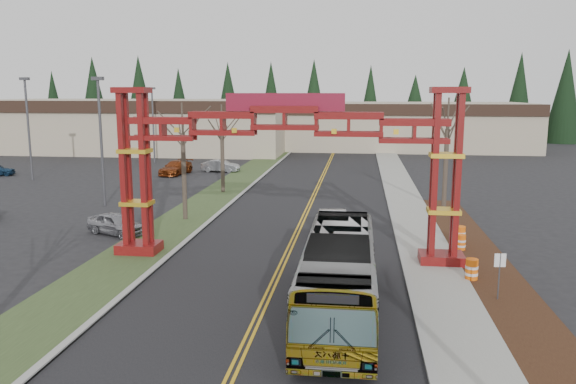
% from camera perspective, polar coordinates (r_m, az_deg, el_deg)
% --- Properties ---
extents(road, '(12.00, 110.00, 0.02)m').
position_cam_1_polar(road, '(36.42, 1.17, -3.60)').
color(road, black).
rests_on(road, ground).
extents(lane_line_left, '(0.12, 100.00, 0.01)m').
position_cam_1_polar(lane_line_left, '(36.43, 0.98, -3.58)').
color(lane_line_left, gold).
rests_on(lane_line_left, road).
extents(lane_line_right, '(0.12, 100.00, 0.01)m').
position_cam_1_polar(lane_line_right, '(36.40, 1.36, -3.59)').
color(lane_line_right, gold).
rests_on(lane_line_right, road).
extents(curb_right, '(0.30, 110.00, 0.15)m').
position_cam_1_polar(curb_right, '(36.28, 10.89, -3.74)').
color(curb_right, '#9D9D98').
rests_on(curb_right, ground).
extents(sidewalk_right, '(2.60, 110.00, 0.14)m').
position_cam_1_polar(sidewalk_right, '(36.40, 13.17, -3.77)').
color(sidewalk_right, gray).
rests_on(sidewalk_right, ground).
extents(landscape_strip, '(2.60, 50.00, 0.12)m').
position_cam_1_polar(landscape_strip, '(22.84, 23.66, -12.86)').
color(landscape_strip, black).
rests_on(landscape_strip, ground).
extents(grass_median, '(4.00, 110.00, 0.08)m').
position_cam_1_polar(grass_median, '(38.08, -10.90, -3.13)').
color(grass_median, '#314422').
rests_on(grass_median, ground).
extents(curb_left, '(0.30, 110.00, 0.15)m').
position_cam_1_polar(curb_left, '(37.54, -8.22, -3.19)').
color(curb_left, '#9D9D98').
rests_on(curb_left, ground).
extents(gateway_arch, '(18.20, 1.60, 8.90)m').
position_cam_1_polar(gateway_arch, '(28.55, -0.31, 4.76)').
color(gateway_arch, '#600C0E').
rests_on(gateway_arch, ground).
extents(retail_building_west, '(46.00, 22.30, 7.50)m').
position_cam_1_polar(retail_building_west, '(88.94, -15.09, 6.63)').
color(retail_building_west, tan).
rests_on(retail_building_west, ground).
extents(retail_building_east, '(38.00, 20.30, 7.00)m').
position_cam_1_polar(retail_building_east, '(90.49, 11.35, 6.68)').
color(retail_building_east, tan).
rests_on(retail_building_east, ground).
extents(conifer_treeline, '(116.10, 5.60, 13.00)m').
position_cam_1_polar(conifer_treeline, '(102.26, 5.43, 8.87)').
color(conifer_treeline, black).
rests_on(conifer_treeline, ground).
extents(transit_bus, '(2.73, 11.52, 3.21)m').
position_cam_1_polar(transit_bus, '(22.25, 5.18, -8.39)').
color(transit_bus, '#B3B5BB').
rests_on(transit_bus, ground).
extents(silver_sedan, '(2.12, 4.83, 1.54)m').
position_cam_1_polar(silver_sedan, '(34.10, 4.59, -3.27)').
color(silver_sedan, '#A5A8AD').
rests_on(silver_sedan, ground).
extents(parked_car_near_a, '(4.27, 3.09, 1.35)m').
position_cam_1_polar(parked_car_near_a, '(36.11, -17.06, -3.09)').
color(parked_car_near_a, gray).
rests_on(parked_car_near_a, ground).
extents(parked_car_mid_a, '(2.79, 5.28, 1.46)m').
position_cam_1_polar(parked_car_mid_a, '(60.75, -11.33, 2.44)').
color(parked_car_mid_a, maroon).
rests_on(parked_car_mid_a, ground).
extents(parked_car_far_a, '(4.26, 1.90, 1.36)m').
position_cam_1_polar(parked_car_far_a, '(61.91, -6.85, 2.66)').
color(parked_car_far_a, '#929599').
rests_on(parked_car_far_a, ground).
extents(bare_tree_median_mid, '(3.10, 3.10, 7.97)m').
position_cam_1_polar(bare_tree_median_mid, '(38.30, -10.66, 5.81)').
color(bare_tree_median_mid, '#382D26').
rests_on(bare_tree_median_mid, ground).
extents(bare_tree_median_far, '(3.34, 3.34, 7.61)m').
position_cam_1_polar(bare_tree_median_far, '(48.65, -6.73, 6.20)').
color(bare_tree_median_far, '#382D26').
rests_on(bare_tree_median_far, ground).
extents(bare_tree_right_far, '(3.39, 3.39, 8.27)m').
position_cam_1_polar(bare_tree_right_far, '(42.19, 15.89, 6.13)').
color(bare_tree_right_far, '#382D26').
rests_on(bare_tree_right_far, ground).
extents(light_pole_near, '(0.85, 0.42, 9.77)m').
position_cam_1_polar(light_pole_near, '(44.80, -18.49, 5.77)').
color(light_pole_near, '#3F3F44').
rests_on(light_pole_near, ground).
extents(light_pole_mid, '(0.87, 0.44, 10.05)m').
position_cam_1_polar(light_pole_mid, '(61.03, -24.91, 6.53)').
color(light_pole_mid, '#3F3F44').
rests_on(light_pole_mid, ground).
extents(light_pole_far, '(0.80, 0.40, 9.21)m').
position_cam_1_polar(light_pole_far, '(71.19, -13.55, 7.18)').
color(light_pole_far, '#3F3F44').
rests_on(light_pole_far, ground).
extents(street_sign, '(0.48, 0.09, 2.09)m').
position_cam_1_polar(street_sign, '(25.00, 20.70, -7.17)').
color(street_sign, '#3F3F44').
rests_on(street_sign, ground).
extents(barrel_south, '(0.58, 0.58, 1.08)m').
position_cam_1_polar(barrel_south, '(27.47, 18.15, -7.57)').
color(barrel_south, orange).
rests_on(barrel_south, ground).
extents(barrel_mid, '(0.52, 0.52, 0.96)m').
position_cam_1_polar(barrel_mid, '(32.32, 17.15, -4.99)').
color(barrel_mid, orange).
rests_on(barrel_mid, ground).
extents(barrel_north, '(0.60, 0.60, 1.11)m').
position_cam_1_polar(barrel_north, '(33.62, 17.08, -4.27)').
color(barrel_north, orange).
rests_on(barrel_north, ground).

